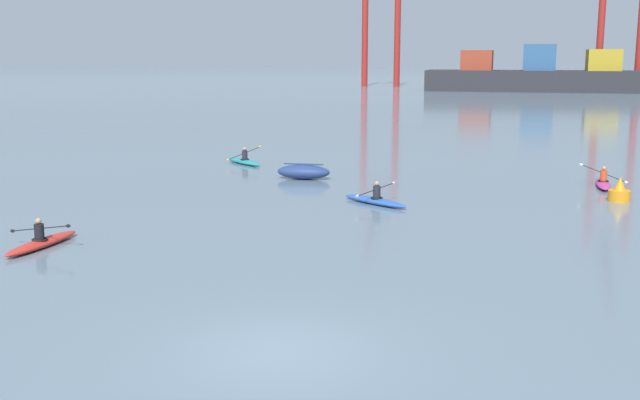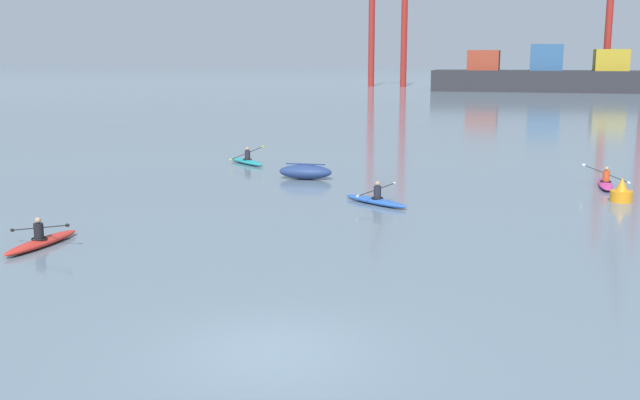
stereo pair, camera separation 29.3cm
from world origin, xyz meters
The scene contains 9 objects.
ground_plane centered at (0.00, 0.00, 0.00)m, with size 800.00×800.00×0.00m, color slate.
container_barge centered at (7.08, 119.99, 2.60)m, with size 36.96×9.39×7.78m.
gantry_crane_west centered at (-22.11, 132.52, 16.25)m, with size 7.51×17.99×31.19m.
capsized_dinghy centered at (-5.56, 21.21, 0.35)m, with size 2.66×1.25×0.76m.
channel_buoy centered at (8.63, 19.07, 0.36)m, with size 0.90×0.90×1.00m.
kayak_teal centered at (-10.19, 25.38, 0.17)m, with size 2.97×2.67×0.98m.
kayak_magenta centered at (8.34, 22.69, 0.17)m, with size 2.18×3.42×1.06m.
kayak_blue centered at (-1.00, 15.83, 0.17)m, with size 3.16×2.39×0.95m.
kayak_red centered at (-9.82, 6.24, 0.17)m, with size 2.27×3.42×0.95m.
Camera 2 is at (4.82, -13.84, 5.91)m, focal length 42.66 mm.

